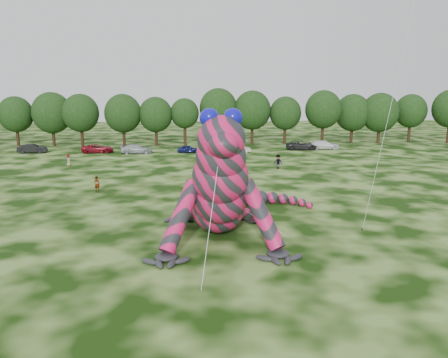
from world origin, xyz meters
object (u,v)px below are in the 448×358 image
Objects in this scene: tree_15 at (380,118)px; car_7 at (325,145)px; tree_10 at (218,116)px; spectator_2 at (278,162)px; car_2 at (98,149)px; spectator_4 at (69,160)px; tree_14 at (352,119)px; spectator_5 at (231,186)px; car_5 at (239,149)px; tree_7 at (123,120)px; tree_9 at (185,122)px; tree_11 at (252,117)px; car_3 at (136,149)px; tree_8 at (156,121)px; tree_13 at (323,117)px; car_6 at (301,146)px; tree_6 at (81,120)px; tree_12 at (285,120)px; spectator_0 at (97,184)px; tree_4 at (16,121)px; inflatable_gecko at (217,169)px; tree_16 at (410,118)px; car_4 at (188,149)px; car_1 at (32,149)px; tree_5 at (52,119)px.

car_7 is (-13.14, -8.05, -4.07)m from tree_15.
tree_10 reaches higher than spectator_2.
spectator_4 is at bearing 168.89° from car_2.
tree_14 reaches higher than spectator_5.
car_5 is at bearing -98.57° from car_2.
car_5 is (20.14, -9.93, -4.09)m from tree_7.
tree_9 is 0.86× the size of tree_11.
car_3 is at bearing -127.01° from tree_9.
tree_8 is (5.86, 0.18, -0.27)m from tree_7.
tree_13 is 1.92× the size of car_6.
tree_6 is at bearing 39.71° from spectator_4.
tree_11 reaches higher than car_2.
tree_9 is at bearing -178.81° from tree_12.
tree_6 is at bearing 91.40° from car_7.
tree_4 is at bearing -41.74° from spectator_0.
spectator_4 is (-18.31, 28.90, -3.75)m from inflatable_gecko.
tree_11 is at bearing 79.27° from inflatable_gecko.
car_3 is 32.18m from car_7.
tree_12 is 5.34× the size of spectator_5.
car_7 is at bearing -103.63° from tree_13.
car_3 is at bearing -158.13° from tree_12.
tree_4 is 1.76× the size of car_2.
tree_12 is at bearing 1.61° from tree_6.
tree_10 is 26.07m from tree_14.
tree_10 is 28.14m from spectator_2.
tree_16 is at bearing 1.20° from tree_10.
tree_13 is at bearing -82.72° from car_2.
tree_13 is at bearing -36.18° from car_6.
tree_7 is at bearing -178.22° from tree_8.
car_5 is at bearing -77.17° from tree_10.
tree_11 is 31.69m from tree_16.
car_4 is at bearing -164.16° from tree_15.
tree_16 reaches higher than inflatable_gecko.
car_1 is 16.16m from spectator_4.
spectator_4 is at bearing -56.65° from tree_4.
tree_16 is at bearing 2.65° from tree_7.
tree_11 is 6.27m from tree_12.
tree_4 is 0.96× the size of tree_7.
car_2 is (16.48, -10.43, -3.81)m from tree_4.
tree_13 is (23.30, 50.34, 0.51)m from inflatable_gecko.
spectator_0 is at bearing -125.91° from tree_12.
car_6 is at bearing -92.46° from car_1.
tree_13 reaches higher than tree_4.
tree_5 is 1.91× the size of car_7.
spectator_5 is (-14.12, -40.23, -3.65)m from tree_12.
tree_8 is at bearing 165.63° from spectator_2.
spectator_2 is at bearing -133.59° from tree_15.
tree_10 is 31.09m from tree_15.
car_3 is 1.00× the size of car_7.
inflatable_gecko reaches higher than tree_8.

